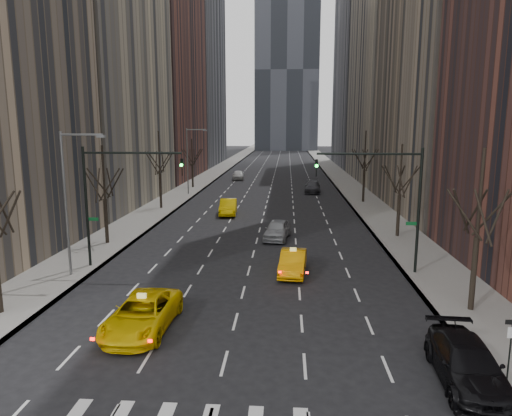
% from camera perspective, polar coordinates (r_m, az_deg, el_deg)
% --- Properties ---
extents(ground, '(400.00, 400.00, 0.00)m').
position_cam_1_polar(ground, '(19.56, -3.99, -18.77)').
color(ground, black).
rests_on(ground, ground).
extents(sidewalk_left, '(4.50, 320.00, 0.15)m').
position_cam_1_polar(sidewalk_left, '(88.66, -5.70, 4.12)').
color(sidewalk_left, slate).
rests_on(sidewalk_left, ground).
extents(sidewalk_right, '(4.50, 320.00, 0.15)m').
position_cam_1_polar(sidewalk_right, '(87.99, 10.28, 3.96)').
color(sidewalk_right, slate).
rests_on(sidewalk_right, ground).
extents(bld_left_far, '(14.00, 28.00, 44.00)m').
position_cam_1_polar(bld_left_far, '(87.22, -12.75, 18.27)').
color(bld_left_far, brown).
rests_on(bld_left_far, ground).
extents(bld_left_deep, '(14.00, 30.00, 60.00)m').
position_cam_1_polar(bld_left_deep, '(117.25, -8.50, 20.23)').
color(bld_left_deep, slate).
rests_on(bld_left_deep, ground).
extents(bld_right_far, '(14.00, 28.00, 50.00)m').
position_cam_1_polar(bld_right_far, '(84.58, 17.99, 20.36)').
color(bld_right_far, tan).
rests_on(bld_right_far, ground).
extents(bld_right_deep, '(14.00, 30.00, 58.00)m').
position_cam_1_polar(bld_right_deep, '(115.21, 14.19, 19.72)').
color(bld_right_deep, slate).
rests_on(bld_right_deep, ground).
extents(tree_lw_b, '(3.36, 3.50, 7.82)m').
position_cam_1_polar(tree_lw_b, '(38.23, -18.36, 1.06)').
color(tree_lw_b, black).
rests_on(tree_lw_b, ground).
extents(tree_lw_c, '(3.36, 3.50, 8.74)m').
position_cam_1_polar(tree_lw_c, '(53.22, -11.92, 4.17)').
color(tree_lw_c, black).
rests_on(tree_lw_c, ground).
extents(tree_lw_d, '(3.36, 3.50, 7.36)m').
position_cam_1_polar(tree_lw_d, '(70.67, -7.96, 5.36)').
color(tree_lw_d, black).
rests_on(tree_lw_d, ground).
extents(tree_rw_a, '(3.36, 3.50, 8.28)m').
position_cam_1_polar(tree_rw_a, '(25.47, 25.87, -3.50)').
color(tree_rw_a, black).
rests_on(tree_rw_a, ground).
extents(tree_rw_b, '(3.36, 3.50, 7.82)m').
position_cam_1_polar(tree_rw_b, '(40.50, 17.50, 1.60)').
color(tree_rw_b, black).
rests_on(tree_rw_b, ground).
extents(tree_rw_c, '(3.36, 3.50, 8.74)m').
position_cam_1_polar(tree_rw_c, '(57.98, 13.39, 4.59)').
color(tree_rw_c, black).
rests_on(tree_rw_c, ground).
extents(traffic_mast_left, '(6.69, 0.39, 8.00)m').
position_cam_1_polar(traffic_mast_left, '(31.40, -17.75, 2.46)').
color(traffic_mast_left, black).
rests_on(traffic_mast_left, ground).
extents(traffic_mast_right, '(6.69, 0.39, 8.00)m').
position_cam_1_polar(traffic_mast_right, '(29.95, 16.72, 2.16)').
color(traffic_mast_right, black).
rests_on(traffic_mast_right, ground).
extents(streetlight_near, '(2.83, 0.22, 9.00)m').
position_cam_1_polar(streetlight_near, '(30.27, -22.19, 2.16)').
color(streetlight_near, slate).
rests_on(streetlight_near, ground).
extents(streetlight_far, '(2.83, 0.22, 9.00)m').
position_cam_1_polar(streetlight_far, '(63.46, -8.27, 6.66)').
color(streetlight_far, slate).
rests_on(streetlight_far, ground).
extents(sign_post, '(0.55, 0.06, 2.80)m').
position_cam_1_polar(sign_post, '(19.48, 29.26, -14.37)').
color(sign_post, black).
rests_on(sign_post, ground).
extents(taxi_suv, '(2.81, 5.79, 1.59)m').
position_cam_1_polar(taxi_suv, '(22.54, -14.02, -12.73)').
color(taxi_suv, yellow).
rests_on(taxi_suv, ground).
extents(taxi_sedan, '(1.99, 4.70, 1.51)m').
position_cam_1_polar(taxi_sedan, '(29.85, 4.64, -6.78)').
color(taxi_sedan, orange).
rests_on(taxi_sedan, ground).
extents(silver_sedan_ahead, '(2.52, 4.93, 1.61)m').
position_cam_1_polar(silver_sedan_ahead, '(38.69, 2.66, -2.72)').
color(silver_sedan_ahead, '#9B9EA2').
rests_on(silver_sedan_ahead, ground).
extents(parked_suv_black, '(2.49, 5.51, 1.57)m').
position_cam_1_polar(parked_suv_black, '(19.50, 24.88, -17.26)').
color(parked_suv_black, black).
rests_on(parked_suv_black, ground).
extents(far_taxi, '(2.09, 5.12, 1.65)m').
position_cam_1_polar(far_taxi, '(49.33, -3.49, 0.13)').
color(far_taxi, '#EBBF04').
rests_on(far_taxi, ground).
extents(far_suv_grey, '(2.55, 5.61, 1.59)m').
position_cam_1_polar(far_suv_grey, '(66.12, 7.10, 2.63)').
color(far_suv_grey, '#313136').
rests_on(far_suv_grey, ground).
extents(far_car_white, '(2.34, 4.98, 1.65)m').
position_cam_1_polar(far_car_white, '(81.29, -2.24, 4.14)').
color(far_car_white, silver).
rests_on(far_car_white, ground).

